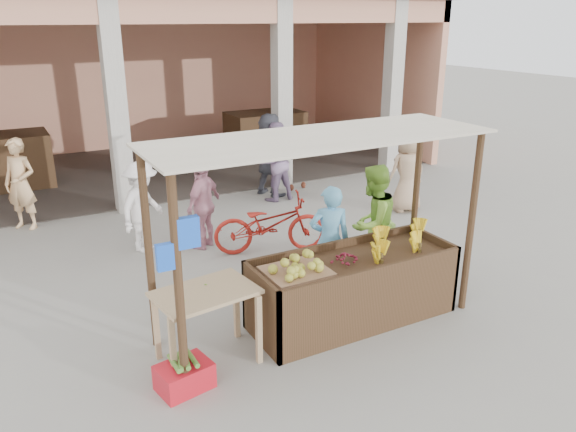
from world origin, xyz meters
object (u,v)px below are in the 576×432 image
side_table (206,303)px  vendor_blue (330,237)px  fruit_stall (353,290)px  vendor_green (372,221)px  red_crate (184,377)px  motorcycle (270,223)px

side_table → vendor_blue: (2.07, 0.77, 0.10)m
fruit_stall → vendor_green: vendor_green is taller
red_crate → vendor_blue: bearing=13.8°
vendor_blue → motorcycle: (-0.07, 1.65, -0.32)m
side_table → vendor_blue: vendor_blue is taller
side_table → fruit_stall: bearing=-7.9°
red_crate → vendor_green: size_ratio=0.30×
side_table → red_crate: bearing=-145.8°
vendor_blue → motorcycle: size_ratio=0.86×
fruit_stall → side_table: 1.95m
side_table → red_crate: (-0.40, -0.36, -0.58)m
side_table → vendor_green: bearing=8.7°
motorcycle → side_table: bearing=158.9°
red_crate → vendor_green: vendor_green is taller
fruit_stall → motorcycle: bearing=88.4°
side_table → vendor_blue: bearing=12.9°
vendor_green → motorcycle: bearing=-81.9°
fruit_stall → side_table: size_ratio=2.27×
vendor_green → fruit_stall: bearing=23.9°
red_crate → vendor_green: bearing=9.4°
vendor_blue → vendor_green: 0.75m
fruit_stall → red_crate: size_ratio=4.84×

